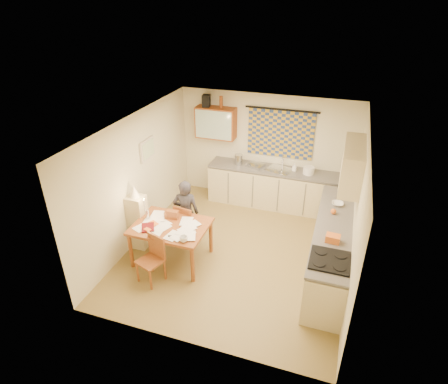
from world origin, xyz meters
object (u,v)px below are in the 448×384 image
(person, at_px, (186,213))
(dining_table, at_px, (172,242))
(stove, at_px, (326,284))
(chair_far, at_px, (188,231))
(counter_back, at_px, (281,189))
(shelf_stand, at_px, (138,222))
(counter_right, at_px, (331,248))

(person, bearing_deg, dining_table, 72.74)
(stove, bearing_deg, chair_far, 161.00)
(stove, relative_size, dining_table, 0.72)
(counter_back, relative_size, shelf_stand, 3.00)
(counter_back, distance_m, shelf_stand, 3.29)
(chair_far, bearing_deg, counter_right, -171.01)
(stove, height_order, dining_table, stove)
(shelf_stand, bearing_deg, dining_table, -12.93)
(counter_back, relative_size, person, 2.42)
(chair_far, xyz_separation_m, shelf_stand, (-0.84, -0.41, 0.28))
(dining_table, relative_size, person, 0.97)
(stove, height_order, person, person)
(counter_back, xyz_separation_m, chair_far, (-1.45, -1.96, -0.18))
(stove, distance_m, dining_table, 2.78)
(stove, xyz_separation_m, dining_table, (-2.76, 0.34, -0.09))
(chair_far, bearing_deg, person, 40.53)
(chair_far, distance_m, shelf_stand, 0.97)
(person, bearing_deg, stove, 148.34)
(dining_table, bearing_deg, shelf_stand, 167.53)
(counter_back, xyz_separation_m, stove, (1.26, -2.89, 0.02))
(dining_table, height_order, chair_far, chair_far)
(person, height_order, shelf_stand, person)
(counter_back, relative_size, chair_far, 3.82)
(dining_table, relative_size, chair_far, 1.52)
(counter_back, bearing_deg, counter_right, -56.56)
(stove, bearing_deg, counter_back, 113.47)
(counter_back, bearing_deg, person, -126.55)
(chair_far, distance_m, person, 0.41)
(counter_right, relative_size, dining_table, 2.24)
(person, bearing_deg, counter_back, -139.51)
(dining_table, bearing_deg, stove, -6.62)
(counter_right, distance_m, shelf_stand, 3.57)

